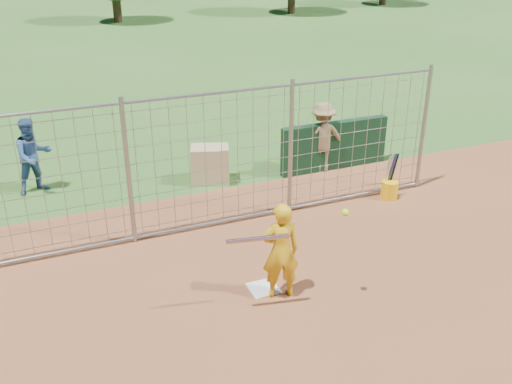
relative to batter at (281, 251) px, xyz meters
name	(u,v)px	position (x,y,z in m)	size (l,w,h in m)	color
ground	(258,282)	(-0.17, 0.44, -0.76)	(100.00, 100.00, 0.00)	#2D591E
home_plate	(263,288)	(-0.17, 0.24, -0.75)	(0.43, 0.43, 0.02)	silver
dugout_wall	(334,146)	(3.23, 4.04, -0.21)	(2.60, 0.20, 1.10)	#11381E
batter	(281,251)	(0.00, 0.00, 0.00)	(0.56, 0.36, 1.52)	gold
bystander_a	(33,156)	(-3.07, 5.33, 0.03)	(0.77, 0.60, 1.58)	navy
bystander_c	(322,137)	(2.92, 4.05, 0.03)	(1.02, 0.59, 1.58)	olive
equipment_bin	(210,165)	(0.40, 4.40, -0.36)	(0.80, 0.55, 0.80)	tan
equipment_in_play	(279,232)	(-0.19, -0.34, 0.52)	(1.70, 0.37, 0.33)	silver
bucket_with_bats	(390,187)	(3.47, 2.20, -0.52)	(0.34, 0.35, 0.97)	yellow
backstop_fence	(214,163)	(-0.17, 2.44, 0.50)	(9.08, 0.08, 2.60)	gray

